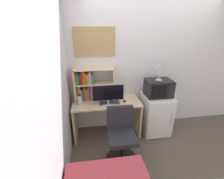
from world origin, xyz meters
name	(u,v)px	position (x,y,z in m)	size (l,w,h in m)	color
wall_back	(168,66)	(0.40, 0.02, 1.30)	(6.40, 0.04, 2.60)	silver
wall_left	(44,117)	(-1.62, -1.60, 1.30)	(0.04, 4.40, 2.60)	silver
desk	(107,112)	(-0.91, -0.28, 0.51)	(1.27, 0.56, 0.73)	beige
hutch_bookshelf	(89,84)	(-1.23, -0.12, 1.04)	(0.75, 0.27, 0.61)	beige
monitor	(108,94)	(-0.90, -0.40, 0.94)	(0.57, 0.20, 0.38)	#B7B7BC
keyboard	(110,103)	(-0.87, -0.36, 0.74)	(0.37, 0.14, 0.02)	#333338
computer_mouse	(125,101)	(-0.58, -0.35, 0.75)	(0.05, 0.09, 0.03)	black
water_bottle	(80,100)	(-1.40, -0.34, 0.83)	(0.08, 0.08, 0.20)	silver
mini_fridge	(155,114)	(0.07, -0.33, 0.40)	(0.53, 0.57, 0.81)	white
microwave	(158,88)	(0.07, -0.32, 0.96)	(0.48, 0.36, 0.32)	black
desk_fan	(160,72)	(0.06, -0.33, 1.29)	(0.18, 0.11, 0.28)	silver
desk_chair	(121,138)	(-0.76, -0.93, 0.39)	(0.50, 0.50, 0.90)	black
wall_corkboard	(95,42)	(-1.08, -0.01, 1.79)	(0.74, 0.02, 0.51)	tan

